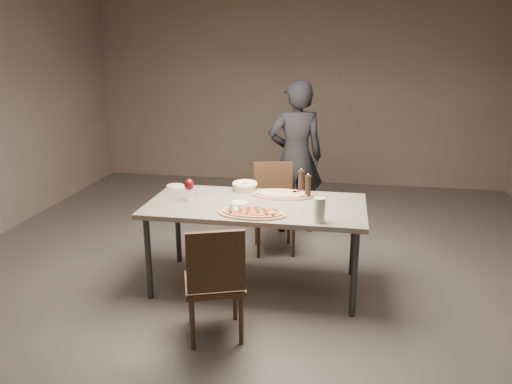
% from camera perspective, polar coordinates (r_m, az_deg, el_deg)
% --- Properties ---
extents(room, '(7.00, 7.00, 7.00)m').
position_cam_1_polar(room, '(3.98, -0.00, 7.60)').
color(room, '#5C564F').
rests_on(room, ground).
extents(dining_table, '(1.80, 0.90, 0.75)m').
position_cam_1_polar(dining_table, '(4.15, -0.00, -2.08)').
color(dining_table, gray).
rests_on(dining_table, ground).
extents(zucchini_pizza, '(0.53, 0.30, 0.05)m').
position_cam_1_polar(zucchini_pizza, '(3.87, -0.42, -2.37)').
color(zucchini_pizza, tan).
rests_on(zucchini_pizza, dining_table).
extents(ham_pizza, '(0.53, 0.29, 0.04)m').
position_cam_1_polar(ham_pizza, '(4.34, 3.05, -0.25)').
color(ham_pizza, tan).
rests_on(ham_pizza, dining_table).
extents(bread_basket, '(0.23, 0.23, 0.08)m').
position_cam_1_polar(bread_basket, '(4.49, -1.29, 0.75)').
color(bread_basket, '#F5EDC7').
rests_on(bread_basket, dining_table).
extents(oil_dish, '(0.14, 0.14, 0.02)m').
position_cam_1_polar(oil_dish, '(4.12, -1.95, -1.28)').
color(oil_dish, white).
rests_on(oil_dish, dining_table).
extents(pepper_mill_left, '(0.06, 0.06, 0.23)m').
position_cam_1_polar(pepper_mill_left, '(4.39, 5.18, 1.16)').
color(pepper_mill_left, black).
rests_on(pepper_mill_left, dining_table).
extents(pepper_mill_right, '(0.06, 0.06, 0.22)m').
position_cam_1_polar(pepper_mill_right, '(4.28, 5.96, 0.64)').
color(pepper_mill_right, black).
rests_on(pepper_mill_right, dining_table).
extents(carafe, '(0.09, 0.09, 0.19)m').
position_cam_1_polar(carafe, '(3.72, 7.25, -2.04)').
color(carafe, silver).
rests_on(carafe, dining_table).
extents(wine_glass, '(0.08, 0.08, 0.19)m').
position_cam_1_polar(wine_glass, '(4.23, -7.65, 0.78)').
color(wine_glass, silver).
rests_on(wine_glass, dining_table).
extents(side_plate, '(0.16, 0.16, 0.01)m').
position_cam_1_polar(side_plate, '(4.69, -9.21, 0.70)').
color(side_plate, white).
rests_on(side_plate, dining_table).
extents(chair_near, '(0.52, 0.52, 0.86)m').
position_cam_1_polar(chair_near, '(3.48, -4.71, -9.74)').
color(chair_near, '#402B1B').
rests_on(chair_near, ground).
extents(chair_far, '(0.50, 0.50, 0.88)m').
position_cam_1_polar(chair_far, '(5.03, 2.05, -1.13)').
color(chair_far, '#402B1B').
rests_on(chair_far, ground).
extents(diner, '(0.70, 0.55, 1.67)m').
position_cam_1_polar(diner, '(5.45, 4.55, 3.94)').
color(diner, black).
rests_on(diner, ground).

